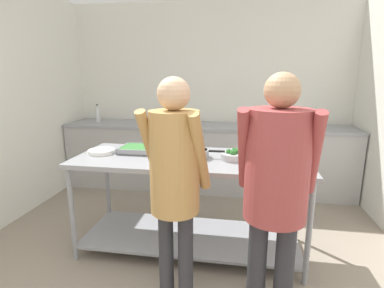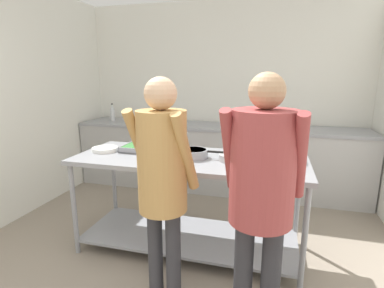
{
  "view_description": "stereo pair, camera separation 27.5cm",
  "coord_description": "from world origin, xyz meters",
  "px_view_note": "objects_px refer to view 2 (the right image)",
  "views": [
    {
      "loc": [
        0.5,
        -1.1,
        1.63
      ],
      "look_at": [
        0.05,
        1.54,
        1.0
      ],
      "focal_mm": 28.0,
      "sensor_mm": 36.0,
      "label": 1
    },
    {
      "loc": [
        0.76,
        -1.04,
        1.63
      ],
      "look_at": [
        0.05,
        1.54,
        1.0
      ],
      "focal_mm": 28.0,
      "sensor_mm": 36.0,
      "label": 2
    }
  ],
  "objects_px": {
    "sauce_pan": "(194,153)",
    "plate_stack": "(105,149)",
    "water_bottle": "(112,113)",
    "serving_tray_roast": "(276,156)",
    "broccoli_bowl": "(231,157)",
    "guest_serving_left": "(162,171)",
    "serving_tray_vegetables": "(149,149)",
    "guest_serving_right": "(262,181)"
  },
  "relations": [
    {
      "from": "plate_stack",
      "to": "water_bottle",
      "type": "height_order",
      "value": "water_bottle"
    },
    {
      "from": "plate_stack",
      "to": "serving_tray_vegetables",
      "type": "distance_m",
      "value": 0.43
    },
    {
      "from": "serving_tray_roast",
      "to": "guest_serving_left",
      "type": "bearing_deg",
      "value": -129.55
    },
    {
      "from": "serving_tray_vegetables",
      "to": "broccoli_bowl",
      "type": "relative_size",
      "value": 2.32
    },
    {
      "from": "serving_tray_vegetables",
      "to": "guest_serving_left",
      "type": "xyz_separation_m",
      "value": [
        0.46,
        -0.83,
        0.08
      ]
    },
    {
      "from": "serving_tray_vegetables",
      "to": "guest_serving_right",
      "type": "bearing_deg",
      "value": -37.75
    },
    {
      "from": "serving_tray_vegetables",
      "to": "guest_serving_left",
      "type": "distance_m",
      "value": 0.96
    },
    {
      "from": "guest_serving_left",
      "to": "guest_serving_right",
      "type": "distance_m",
      "value": 0.64
    },
    {
      "from": "sauce_pan",
      "to": "plate_stack",
      "type": "bearing_deg",
      "value": -179.79
    },
    {
      "from": "water_bottle",
      "to": "plate_stack",
      "type": "bearing_deg",
      "value": -62.55
    },
    {
      "from": "broccoli_bowl",
      "to": "serving_tray_vegetables",
      "type": "bearing_deg",
      "value": 171.41
    },
    {
      "from": "serving_tray_vegetables",
      "to": "serving_tray_roast",
      "type": "xyz_separation_m",
      "value": [
        1.19,
        0.05,
        -0.0
      ]
    },
    {
      "from": "broccoli_bowl",
      "to": "guest_serving_right",
      "type": "distance_m",
      "value": 0.79
    },
    {
      "from": "serving_tray_roast",
      "to": "guest_serving_right",
      "type": "bearing_deg",
      "value": -95.23
    },
    {
      "from": "serving_tray_vegetables",
      "to": "sauce_pan",
      "type": "height_order",
      "value": "sauce_pan"
    },
    {
      "from": "serving_tray_vegetables",
      "to": "plate_stack",
      "type": "bearing_deg",
      "value": -164.91
    },
    {
      "from": "plate_stack",
      "to": "broccoli_bowl",
      "type": "relative_size",
      "value": 1.17
    },
    {
      "from": "broccoli_bowl",
      "to": "guest_serving_right",
      "type": "xyz_separation_m",
      "value": [
        0.28,
        -0.73,
        0.07
      ]
    },
    {
      "from": "serving_tray_vegetables",
      "to": "serving_tray_roast",
      "type": "distance_m",
      "value": 1.19
    },
    {
      "from": "plate_stack",
      "to": "broccoli_bowl",
      "type": "bearing_deg",
      "value": -0.62
    },
    {
      "from": "serving_tray_roast",
      "to": "sauce_pan",
      "type": "bearing_deg",
      "value": -167.75
    },
    {
      "from": "plate_stack",
      "to": "broccoli_bowl",
      "type": "xyz_separation_m",
      "value": [
        1.23,
        -0.01,
        0.02
      ]
    },
    {
      "from": "plate_stack",
      "to": "sauce_pan",
      "type": "relative_size",
      "value": 0.64
    },
    {
      "from": "broccoli_bowl",
      "to": "water_bottle",
      "type": "distance_m",
      "value": 2.6
    },
    {
      "from": "sauce_pan",
      "to": "broccoli_bowl",
      "type": "height_order",
      "value": "broccoli_bowl"
    },
    {
      "from": "plate_stack",
      "to": "sauce_pan",
      "type": "height_order",
      "value": "sauce_pan"
    },
    {
      "from": "sauce_pan",
      "to": "guest_serving_right",
      "type": "xyz_separation_m",
      "value": [
        0.62,
        -0.75,
        0.06
      ]
    },
    {
      "from": "sauce_pan",
      "to": "guest_serving_left",
      "type": "height_order",
      "value": "guest_serving_left"
    },
    {
      "from": "plate_stack",
      "to": "water_bottle",
      "type": "distance_m",
      "value": 1.78
    },
    {
      "from": "sauce_pan",
      "to": "guest_serving_right",
      "type": "distance_m",
      "value": 0.98
    },
    {
      "from": "serving_tray_roast",
      "to": "plate_stack",
      "type": "bearing_deg",
      "value": -174.41
    },
    {
      "from": "broccoli_bowl",
      "to": "guest_serving_right",
      "type": "bearing_deg",
      "value": -68.76
    },
    {
      "from": "water_bottle",
      "to": "serving_tray_roast",
      "type": "bearing_deg",
      "value": -30.45
    },
    {
      "from": "guest_serving_left",
      "to": "sauce_pan",
      "type": "bearing_deg",
      "value": 88.35
    },
    {
      "from": "sauce_pan",
      "to": "serving_tray_roast",
      "type": "bearing_deg",
      "value": 12.25
    },
    {
      "from": "plate_stack",
      "to": "broccoli_bowl",
      "type": "distance_m",
      "value": 1.23
    },
    {
      "from": "guest_serving_right",
      "to": "sauce_pan",
      "type": "bearing_deg",
      "value": 129.75
    },
    {
      "from": "sauce_pan",
      "to": "guest_serving_left",
      "type": "distance_m",
      "value": 0.73
    },
    {
      "from": "broccoli_bowl",
      "to": "guest_serving_left",
      "type": "xyz_separation_m",
      "value": [
        -0.36,
        -0.71,
        0.06
      ]
    },
    {
      "from": "guest_serving_left",
      "to": "water_bottle",
      "type": "distance_m",
      "value": 2.86
    },
    {
      "from": "sauce_pan",
      "to": "serving_tray_roast",
      "type": "xyz_separation_m",
      "value": [
        0.71,
        0.15,
        -0.02
      ]
    },
    {
      "from": "broccoli_bowl",
      "to": "guest_serving_right",
      "type": "relative_size",
      "value": 0.13
    }
  ]
}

